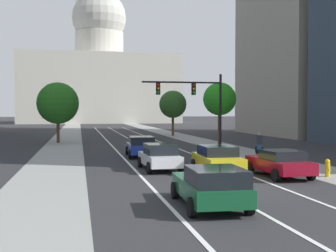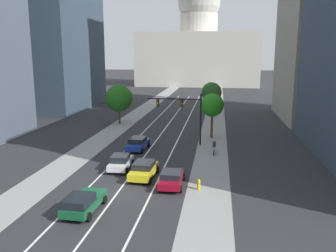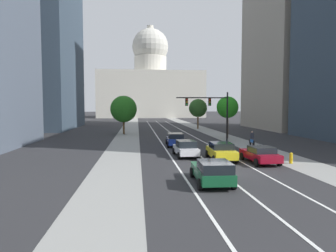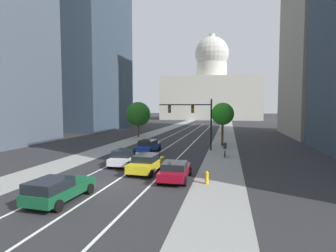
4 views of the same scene
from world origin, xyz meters
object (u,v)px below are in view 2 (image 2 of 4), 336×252
car_white (121,162)px  cyclist (214,147)px  street_tree_near_right (212,92)px  car_crimson (171,178)px  fire_hydrant (199,184)px  street_tree_near_left (119,98)px  car_blue (138,143)px  car_yellow (144,169)px  traffic_signal_mast (184,109)px  car_green (83,202)px  capitol_building (198,49)px  street_tree_mid_right (212,105)px

car_white → cyclist: bearing=-55.4°
cyclist → street_tree_near_right: street_tree_near_right is taller
car_crimson → fire_hydrant: (2.38, -0.51, -0.26)m
car_crimson → street_tree_near_left: 29.46m
car_blue → street_tree_near_right: (8.03, 25.86, 3.47)m
street_tree_near_right → car_yellow: bearing=-98.5°
car_crimson → street_tree_near_right: street_tree_near_right is taller
car_blue → car_yellow: size_ratio=1.02×
car_yellow → car_crimson: 3.26m
car_white → traffic_signal_mast: 12.43m
car_green → car_crimson: (5.54, 6.02, -0.05)m
capitol_building → fire_hydrant: capitol_building is taller
fire_hydrant → street_tree_near_left: (-14.54, 27.11, 3.71)m
car_crimson → car_green: bearing=135.9°
capitol_building → street_tree_near_left: (-8.02, -78.29, -8.90)m
car_white → street_tree_mid_right: bearing=-31.9°
cyclist → street_tree_near_left: bearing=46.3°
car_blue → cyclist: 9.02m
fire_hydrant → cyclist: 10.99m
capitol_building → car_crimson: capitol_building is taller
car_blue → car_crimson: car_blue is taller
car_green → traffic_signal_mast: 21.39m
cyclist → car_yellow: bearing=146.6°
traffic_signal_mast → cyclist: size_ratio=3.94×
capitol_building → cyclist: capitol_building is taller
street_tree_near_left → capitol_building: bearing=84.2°
capitol_building → car_yellow: 103.91m
traffic_signal_mast → street_tree_near_right: 22.74m
car_white → fire_hydrant: size_ratio=4.54×
capitol_building → car_white: size_ratio=10.45×
fire_hydrant → car_green: bearing=-145.2°
car_crimson → car_blue: bearing=25.0°
fire_hydrant → capitol_building: bearing=93.5°
car_green → cyclist: bearing=-26.5°
car_green → capitol_building: bearing=1.5°
car_blue → street_tree_near_left: 17.19m
car_yellow → traffic_signal_mast: size_ratio=0.67×
traffic_signal_mast → cyclist: bearing=-45.8°
capitol_building → fire_hydrant: (6.52, -105.40, -12.61)m
capitol_building → car_yellow: bearing=-89.2°
fire_hydrant → car_blue: bearing=124.2°
car_yellow → street_tree_mid_right: 18.17m
car_white → traffic_signal_mast: (5.10, 10.72, 3.69)m
car_green → car_crimson: size_ratio=1.02×
cyclist → street_tree_near_right: (-0.97, 26.55, 3.40)m
traffic_signal_mast → street_tree_mid_right: bearing=50.5°
traffic_signal_mast → street_tree_near_left: bearing=134.0°
car_crimson → street_tree_near_right: bearing=-5.3°
street_tree_mid_right → street_tree_near_right: bearing=91.5°
street_tree_near_right → car_white: bearing=-103.6°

